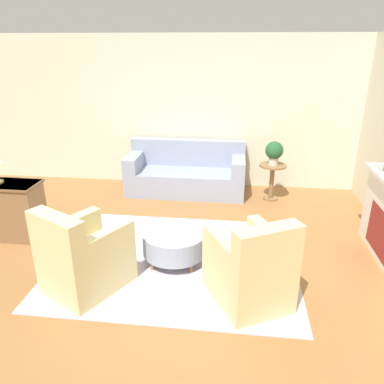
% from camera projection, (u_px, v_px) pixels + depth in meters
% --- Properties ---
extents(ground_plane, '(16.00, 16.00, 0.00)m').
position_uv_depth(ground_plane, '(175.00, 260.00, 4.87)').
color(ground_plane, '#996638').
extents(wall_back, '(9.80, 0.12, 2.80)m').
position_uv_depth(wall_back, '(200.00, 113.00, 7.07)').
color(wall_back, beige).
rests_on(wall_back, ground_plane).
extents(rug, '(3.07, 2.47, 0.01)m').
position_uv_depth(rug, '(175.00, 260.00, 4.87)').
color(rug, '#BCB2C1').
rests_on(rug, ground_plane).
extents(couch, '(2.17, 0.87, 0.94)m').
position_uv_depth(couch, '(186.00, 174.00, 7.02)').
color(couch, '#8E99B2').
rests_on(couch, ground_plane).
extents(armchair_left, '(1.03, 1.10, 1.02)m').
position_uv_depth(armchair_left, '(83.00, 259.00, 4.18)').
color(armchair_left, beige).
rests_on(armchair_left, rug).
extents(armchair_right, '(1.03, 1.10, 1.02)m').
position_uv_depth(armchair_right, '(251.00, 270.00, 3.97)').
color(armchair_right, beige).
rests_on(armchair_right, rug).
extents(ottoman_table, '(0.81, 0.81, 0.40)m').
position_uv_depth(ottoman_table, '(174.00, 242.00, 4.77)').
color(ottoman_table, '#8E99B2').
rests_on(ottoman_table, rug).
extents(side_table, '(0.47, 0.47, 0.65)m').
position_uv_depth(side_table, '(272.00, 176.00, 6.62)').
color(side_table, olive).
rests_on(side_table, ground_plane).
extents(dresser, '(1.12, 0.49, 0.83)m').
position_uv_depth(dresser, '(3.00, 209.00, 5.33)').
color(dresser, olive).
rests_on(dresser, ground_plane).
extents(potted_plant_on_side_table, '(0.31, 0.31, 0.41)m').
position_uv_depth(potted_plant_on_side_table, '(274.00, 152.00, 6.45)').
color(potted_plant_on_side_table, beige).
rests_on(potted_plant_on_side_table, side_table).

